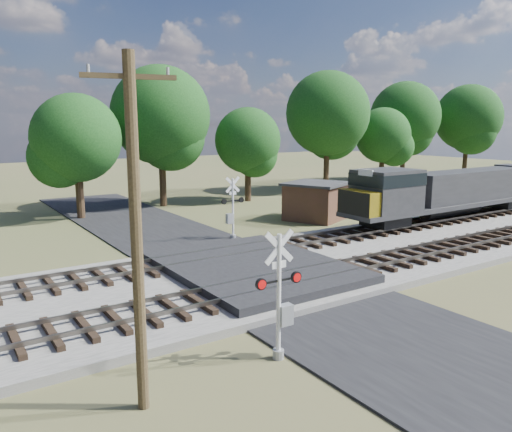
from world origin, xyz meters
TOP-DOWN VIEW (x-y plane):
  - ground at (0.00, 0.00)m, footprint 160.00×160.00m
  - ballast_bed at (10.00, 0.50)m, footprint 140.00×10.00m
  - road at (0.00, 0.00)m, footprint 7.00×60.00m
  - crossing_panel at (0.00, 0.50)m, footprint 7.00×9.00m
  - track_near at (3.12, -2.00)m, footprint 140.00×2.60m
  - track_far at (3.12, 3.00)m, footprint 140.00×2.60m
  - crossing_signal_near at (-3.67, -6.55)m, footprint 1.53×0.33m
  - crossing_signal_far at (2.95, 7.27)m, footprint 1.50×0.32m
  - utility_pole at (-7.92, -6.80)m, footprint 1.98×0.56m
  - equipment_shed at (11.13, 9.37)m, footprint 5.14×5.14m
  - treeline at (10.40, 20.74)m, footprint 85.78×12.66m

SIDE VIEW (x-z plane):
  - ground at x=0.00m, z-range 0.00..0.00m
  - road at x=0.00m, z-range 0.00..0.08m
  - ballast_bed at x=10.00m, z-range 0.00..0.30m
  - crossing_panel at x=0.00m, z-range 0.01..0.62m
  - track_near at x=3.12m, z-range 0.25..0.58m
  - track_far at x=3.12m, z-range 0.25..0.58m
  - equipment_shed at x=11.13m, z-range 0.02..2.67m
  - crossing_signal_far at x=2.95m, z-range -0.31..3.41m
  - crossing_signal_near at x=-3.67m, z-range -0.32..3.48m
  - utility_pole at x=-7.92m, z-range 0.25..8.47m
  - treeline at x=10.40m, z-range 1.03..12.97m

